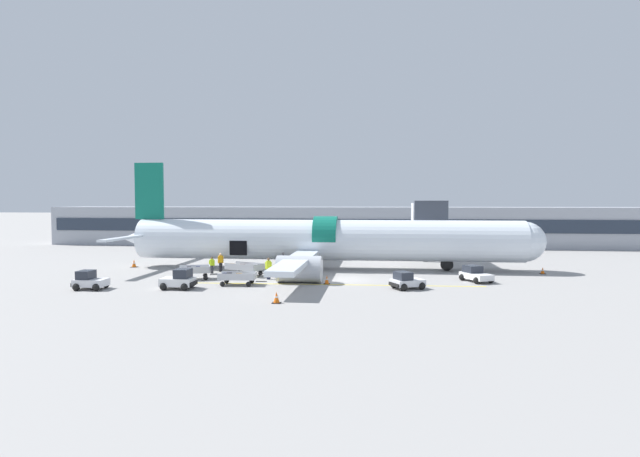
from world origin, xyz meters
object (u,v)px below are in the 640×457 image
object	(u,v)px
baggage_tug_spare	(406,281)
ground_crew_driver	(268,268)
ground_crew_loader_a	(283,267)
ground_crew_supervisor	(212,265)
airplane	(321,241)
ground_crew_loader_b	(294,265)
baggage_tug_lead	(179,280)
baggage_tug_rear	(90,281)
ground_crew_helper	(221,262)
baggage_cart_empty	(237,279)
baggage_cart_queued	(195,273)
baggage_cart_loading	(245,269)
baggage_tug_mid	(475,275)

from	to	relation	value
baggage_tug_spare	ground_crew_driver	size ratio (longest dim) A/B	1.53
ground_crew_loader_a	ground_crew_supervisor	bearing A→B (deg)	163.44
airplane	ground_crew_loader_b	size ratio (longest dim) A/B	25.87
airplane	baggage_tug_lead	bearing A→B (deg)	-127.47
ground_crew_supervisor	ground_crew_loader_a	bearing A→B (deg)	-16.56
baggage_tug_rear	baggage_tug_spare	bearing A→B (deg)	6.95
baggage_tug_lead	ground_crew_helper	xyz separation A→B (m)	(0.25, 9.39, 0.29)
baggage_cart_empty	ground_crew_supervisor	distance (m)	7.33
baggage_tug_lead	ground_crew_supervisor	size ratio (longest dim) A/B	1.65
baggage_cart_queued	ground_crew_loader_b	distance (m)	8.76
airplane	ground_crew_helper	distance (m)	9.93
baggage_tug_spare	baggage_cart_empty	bearing A→B (deg)	179.00
baggage_cart_empty	ground_crew_loader_a	xyz separation A→B (m)	(2.89, 3.95, 0.42)
ground_crew_loader_b	baggage_tug_lead	bearing A→B (deg)	-131.56
baggage_cart_loading	baggage_tug_rear	bearing A→B (deg)	-139.90
baggage_tug_lead	ground_crew_loader_a	xyz separation A→B (m)	(6.83, 6.09, 0.28)
baggage_tug_mid	ground_crew_helper	bearing A→B (deg)	171.78
baggage_tug_lead	baggage_cart_queued	distance (m)	4.65
baggage_cart_empty	ground_crew_loader_a	bearing A→B (deg)	53.81
ground_crew_driver	baggage_tug_mid	bearing A→B (deg)	2.59
baggage_tug_rear	baggage_cart_loading	distance (m)	12.80
baggage_cart_queued	baggage_tug_rear	bearing A→B (deg)	-137.65
baggage_cart_queued	ground_crew_loader_a	size ratio (longest dim) A/B	1.99
baggage_tug_mid	baggage_cart_queued	world-z (taller)	baggage_tug_mid
baggage_tug_spare	ground_crew_loader_a	size ratio (longest dim) A/B	1.59
baggage_tug_mid	baggage_tug_rear	distance (m)	30.55
baggage_tug_mid	ground_crew_loader_b	size ratio (longest dim) A/B	1.99
airplane	baggage_cart_queued	distance (m)	12.84
baggage_cart_queued	baggage_tug_lead	bearing A→B (deg)	-84.45
baggage_cart_empty	ground_crew_driver	size ratio (longest dim) A/B	2.10
airplane	ground_crew_loader_a	size ratio (longest dim) A/B	23.51
baggage_cart_empty	ground_crew_driver	xyz separation A→B (m)	(1.82, 3.18, 0.45)
baggage_tug_rear	ground_crew_loader_a	world-z (taller)	ground_crew_loader_a
baggage_tug_lead	ground_crew_helper	distance (m)	9.40
airplane	ground_crew_helper	xyz separation A→B (m)	(-9.27, -3.03, -1.85)
ground_crew_loader_b	ground_crew_driver	distance (m)	3.53
ground_crew_loader_b	ground_crew_helper	xyz separation A→B (m)	(-7.20, 0.99, 0.09)
ground_crew_helper	baggage_cart_empty	bearing A→B (deg)	-63.04
airplane	ground_crew_supervisor	size ratio (longest dim) A/B	27.26
airplane	baggage_cart_empty	world-z (taller)	airplane
baggage_cart_loading	ground_crew_supervisor	xyz separation A→B (m)	(-3.36, 0.94, 0.22)
airplane	baggage_cart_loading	xyz separation A→B (m)	(-6.37, -5.18, -2.20)
ground_crew_supervisor	ground_crew_helper	distance (m)	1.30
ground_crew_loader_a	baggage_cart_loading	bearing A→B (deg)	162.58
baggage_cart_loading	ground_crew_helper	distance (m)	3.63
ground_crew_loader_b	ground_crew_helper	distance (m)	7.27
ground_crew_supervisor	baggage_tug_spare	bearing A→B (deg)	-19.84
ground_crew_loader_b	ground_crew_driver	bearing A→B (deg)	-118.61
baggage_tug_mid	ground_crew_loader_b	bearing A→B (deg)	171.59
baggage_tug_mid	ground_crew_loader_a	size ratio (longest dim) A/B	1.81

